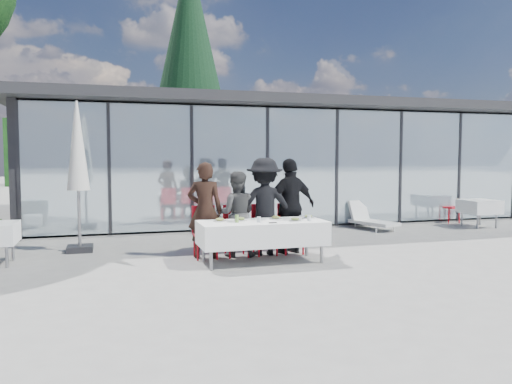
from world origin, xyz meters
TOP-DOWN VIEW (x-y plane):
  - ground at (0.00, 0.00)m, footprint 90.00×90.00m
  - pavilion at (2.00, 8.16)m, footprint 14.80×8.80m
  - treeline at (-2.00, 28.00)m, footprint 62.50×2.00m
  - dining_table at (-0.26, 0.30)m, footprint 2.26×0.96m
  - diner_a at (-1.17, 1.00)m, footprint 0.82×0.82m
  - diner_chair_a at (-1.17, 1.05)m, footprint 0.44×0.44m
  - diner_b at (-0.56, 1.00)m, footprint 0.96×0.96m
  - diner_chair_b at (-0.56, 1.05)m, footprint 0.44×0.44m
  - diner_c at (0.00, 1.00)m, footprint 1.41×1.41m
  - diner_chair_c at (0.00, 1.05)m, footprint 0.44×0.44m
  - diner_d at (0.54, 1.00)m, footprint 1.33×1.33m
  - diner_chair_d at (0.54, 1.05)m, footprint 0.44×0.44m
  - plate_a at (-1.00, 0.44)m, footprint 0.23×0.23m
  - plate_b at (-0.63, 0.43)m, footprint 0.23×0.23m
  - plate_c at (0.05, 0.47)m, footprint 0.23×0.23m
  - plate_d at (0.68, 0.44)m, footprint 0.23×0.23m
  - plate_extra at (0.30, 0.12)m, footprint 0.23×0.23m
  - juice_bottle at (-0.75, 0.24)m, footprint 0.06×0.06m
  - drinking_glasses at (0.08, 0.11)m, footprint 0.99×0.14m
  - folded_eyeglasses at (-0.17, -0.02)m, footprint 0.14×0.03m
  - spare_table_right at (6.68, 2.94)m, footprint 0.86×0.86m
  - spare_chair_a at (6.53, 4.06)m, footprint 0.55×0.55m
  - spare_chair_b at (5.33, 4.28)m, footprint 0.60×0.60m
  - market_umbrella at (-3.45, 2.34)m, footprint 0.50×0.50m
  - lounger at (3.72, 3.55)m, footprint 0.98×1.45m
  - conifer_tree at (0.50, 13.00)m, footprint 4.00×4.00m

SIDE VIEW (x-z plane):
  - ground at x=0.00m, z-range 0.00..0.00m
  - lounger at x=3.72m, z-range -0.10..0.62m
  - diner_chair_a at x=-1.17m, z-range 0.05..1.03m
  - diner_chair_b at x=-0.56m, z-range 0.05..1.03m
  - diner_chair_c at x=0.00m, z-range 0.05..1.03m
  - diner_chair_d at x=0.54m, z-range 0.05..1.03m
  - spare_chair_a at x=6.53m, z-range 0.05..1.03m
  - spare_chair_b at x=5.33m, z-range 0.05..1.03m
  - dining_table at x=-0.26m, z-range 0.16..0.91m
  - spare_table_right at x=6.68m, z-range 0.18..0.92m
  - folded_eyeglasses at x=-0.17m, z-range 0.75..0.76m
  - plate_a at x=-1.00m, z-range 0.74..0.81m
  - plate_b at x=-0.63m, z-range 0.74..0.81m
  - plate_c at x=0.05m, z-range 0.74..0.81m
  - plate_d at x=0.68m, z-range 0.74..0.81m
  - plate_extra at x=0.30m, z-range 0.74..0.81m
  - drinking_glasses at x=0.08m, z-range 0.75..0.85m
  - diner_b at x=-0.56m, z-range 0.00..1.62m
  - juice_bottle at x=-0.75m, z-range 0.75..0.88m
  - diner_a at x=-1.17m, z-range 0.00..1.80m
  - diner_d at x=0.54m, z-range 0.00..1.87m
  - diner_c at x=0.00m, z-range 0.00..1.88m
  - market_umbrella at x=-3.45m, z-range 0.44..3.44m
  - pavilion at x=2.00m, z-range 0.43..3.87m
  - treeline at x=-2.00m, z-range 0.00..4.40m
  - conifer_tree at x=0.50m, z-range 0.74..11.24m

